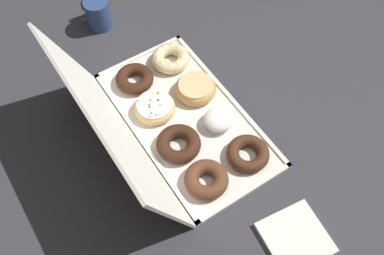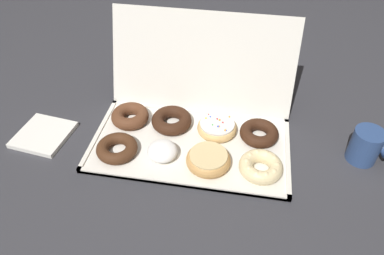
% 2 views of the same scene
% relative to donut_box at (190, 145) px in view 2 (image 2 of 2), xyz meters
% --- Properties ---
extents(ground_plane, '(3.00, 3.00, 0.00)m').
position_rel_donut_box_xyz_m(ground_plane, '(0.00, 0.00, -0.01)').
color(ground_plane, '#333338').
extents(donut_box, '(0.56, 0.30, 0.01)m').
position_rel_donut_box_xyz_m(donut_box, '(0.00, 0.00, 0.00)').
color(donut_box, silver).
rests_on(donut_box, ground).
extents(box_lid_open, '(0.56, 0.12, 0.29)m').
position_rel_donut_box_xyz_m(box_lid_open, '(0.00, 0.21, 0.14)').
color(box_lid_open, silver).
rests_on(box_lid_open, ground).
extents(chocolate_cake_ring_donut_0, '(0.11, 0.11, 0.03)m').
position_rel_donut_box_xyz_m(chocolate_cake_ring_donut_0, '(-0.19, -0.07, 0.02)').
color(chocolate_cake_ring_donut_0, '#472816').
rests_on(chocolate_cake_ring_donut_0, donut_box).
extents(powdered_filled_donut_1, '(0.08, 0.08, 0.04)m').
position_rel_donut_box_xyz_m(powdered_filled_donut_1, '(-0.07, -0.06, 0.03)').
color(powdered_filled_donut_1, white).
rests_on(powdered_filled_donut_1, donut_box).
extents(glazed_ring_donut_2, '(0.12, 0.12, 0.04)m').
position_rel_donut_box_xyz_m(glazed_ring_donut_2, '(0.06, -0.07, 0.03)').
color(glazed_ring_donut_2, tan).
rests_on(glazed_ring_donut_2, donut_box).
extents(cruller_donut_3, '(0.12, 0.12, 0.04)m').
position_rel_donut_box_xyz_m(cruller_donut_3, '(0.20, -0.07, 0.02)').
color(cruller_donut_3, beige).
rests_on(cruller_donut_3, donut_box).
extents(chocolate_cake_ring_donut_4, '(0.11, 0.11, 0.04)m').
position_rel_donut_box_xyz_m(chocolate_cake_ring_donut_4, '(-0.20, 0.07, 0.02)').
color(chocolate_cake_ring_donut_4, '#59331E').
rests_on(chocolate_cake_ring_donut_4, donut_box).
extents(chocolate_cake_ring_donut_5, '(0.12, 0.12, 0.04)m').
position_rel_donut_box_xyz_m(chocolate_cake_ring_donut_5, '(-0.07, 0.07, 0.02)').
color(chocolate_cake_ring_donut_5, '#381E11').
rests_on(chocolate_cake_ring_donut_5, donut_box).
extents(sprinkle_donut_6, '(0.12, 0.12, 0.04)m').
position_rel_donut_box_xyz_m(sprinkle_donut_6, '(0.07, 0.06, 0.02)').
color(sprinkle_donut_6, '#E5B770').
rests_on(sprinkle_donut_6, donut_box).
extents(chocolate_cake_ring_donut_7, '(0.11, 0.11, 0.04)m').
position_rel_donut_box_xyz_m(chocolate_cake_ring_donut_7, '(0.19, 0.06, 0.02)').
color(chocolate_cake_ring_donut_7, '#381E11').
rests_on(chocolate_cake_ring_donut_7, donut_box).
extents(coffee_mug, '(0.10, 0.08, 0.10)m').
position_rel_donut_box_xyz_m(coffee_mug, '(0.48, 0.03, 0.05)').
color(coffee_mug, navy).
rests_on(coffee_mug, ground).
extents(napkin_stack, '(0.16, 0.16, 0.01)m').
position_rel_donut_box_xyz_m(napkin_stack, '(-0.43, -0.03, 0.00)').
color(napkin_stack, white).
rests_on(napkin_stack, ground).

